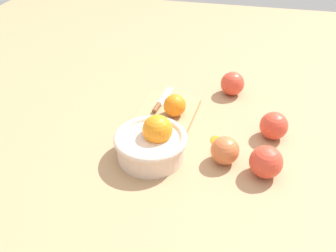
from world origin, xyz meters
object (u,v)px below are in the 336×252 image
(orange_on_board, at_px, (175,105))
(apple_front_left_2, at_px, (225,150))
(cutting_board, at_px, (165,117))
(apple_front_left, at_px, (266,162))
(bowl, at_px, (152,142))
(apple_front_right, at_px, (232,84))
(knife, at_px, (160,103))
(apple_front_right_2, at_px, (274,126))

(orange_on_board, bearing_deg, apple_front_left_2, -133.76)
(cutting_board, relative_size, apple_front_left, 2.92)
(bowl, height_order, apple_front_right, bowl)
(apple_front_left, bearing_deg, orange_on_board, 55.38)
(knife, xyz_separation_m, apple_front_left, (-0.23, -0.31, 0.02))
(knife, height_order, apple_front_left, apple_front_left)
(knife, relative_size, apple_front_right, 2.05)
(cutting_board, bearing_deg, apple_front_right_2, -93.60)
(orange_on_board, distance_m, apple_front_right_2, 0.28)
(bowl, relative_size, apple_front_left, 2.33)
(apple_front_right_2, bearing_deg, apple_front_right, 31.50)
(cutting_board, relative_size, knife, 1.48)
(orange_on_board, bearing_deg, apple_front_right, -39.07)
(bowl, relative_size, knife, 1.18)
(bowl, bearing_deg, knife, 8.45)
(bowl, bearing_deg, cutting_board, 1.72)
(apple_front_left_2, bearing_deg, apple_front_right, 1.44)
(knife, height_order, apple_front_right, apple_front_right)
(knife, xyz_separation_m, apple_front_right_2, (-0.07, -0.33, 0.02))
(cutting_board, bearing_deg, apple_front_left_2, -128.85)
(apple_front_right_2, distance_m, apple_front_left_2, 0.18)
(knife, xyz_separation_m, apple_front_left_2, (-0.20, -0.21, 0.01))
(cutting_board, bearing_deg, knife, 28.35)
(apple_front_right, relative_size, apple_front_left, 0.96)
(apple_front_left, bearing_deg, bowl, 88.63)
(bowl, xyz_separation_m, orange_on_board, (0.17, -0.02, 0.01))
(apple_front_right, bearing_deg, cutting_board, 136.64)
(bowl, height_order, apple_front_right_2, bowl)
(orange_on_board, relative_size, apple_front_right_2, 0.86)
(apple_front_left, bearing_deg, knife, 54.04)
(apple_front_left_2, bearing_deg, orange_on_board, 46.24)
(cutting_board, height_order, apple_front_left, apple_front_left)
(knife, relative_size, apple_front_left, 1.97)
(apple_front_right, relative_size, apple_front_left_2, 1.07)
(orange_on_board, xyz_separation_m, apple_front_right_2, (-0.02, -0.28, -0.01))
(apple_front_right_2, height_order, apple_front_left, apple_front_left)
(apple_front_left, height_order, apple_front_left_2, apple_front_left)
(apple_front_right, distance_m, apple_front_left, 0.38)
(cutting_board, height_order, apple_front_right_2, apple_front_right_2)
(apple_front_right, xyz_separation_m, apple_front_left, (-0.36, -0.11, 0.00))
(cutting_board, height_order, apple_front_left_2, apple_front_left_2)
(knife, bearing_deg, apple_front_left, -125.96)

